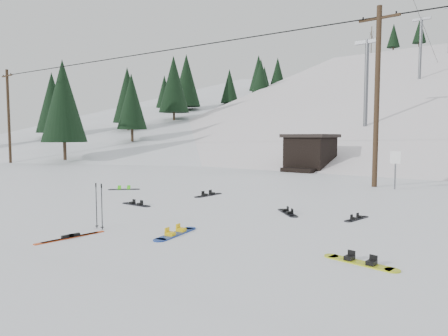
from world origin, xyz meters
The scene contains 18 objects.
ground centered at (0.00, 0.00, 0.00)m, with size 200.00×200.00×0.00m, color white.
ridge_left centered at (-36.00, 48.00, -11.00)m, with size 34.00×85.00×38.00m, color white.
treeline_left centered at (-34.00, 40.00, 0.00)m, with size 20.00×64.00×10.00m, color black, non-canonical shape.
utility_pole centered at (2.00, 14.00, 4.68)m, with size 2.00×0.26×9.00m.
utility_pole_left centered at (-32.00, 11.00, 4.68)m, with size 2.00×0.26×9.00m.
trail_sign centered at (3.10, 13.58, 1.27)m, with size 0.50×0.09×1.85m.
lift_hut centered at (-5.00, 20.94, 1.36)m, with size 3.40×4.10×2.75m.
lift_tower_near centered at (-4.00, 30.00, 7.86)m, with size 2.20×0.36×8.00m.
lift_tower_mid centered at (-4.00, 50.00, 14.36)m, with size 2.20×0.36×8.00m.
hero_snowboard centered at (1.17, 0.61, 0.03)m, with size 0.59×1.70×0.12m.
hero_skis centered at (-0.65, -1.28, 0.03)m, with size 0.23×1.82×0.09m.
ski_poles centered at (-0.95, -0.23, 0.65)m, with size 0.35×0.09×1.26m.
board_scatter_a centered at (-3.21, 2.90, 0.03)m, with size 1.46×0.28×0.10m.
board_scatter_b centered at (-2.66, 6.40, 0.03)m, with size 0.31×1.68×0.12m.
board_scatter_c centered at (-7.12, 5.37, 0.03)m, with size 1.16×1.15×0.11m.
board_scatter_d centered at (2.04, 4.96, 0.03)m, with size 1.19×1.10×0.11m.
board_scatter_e centered at (5.78, 1.21, 0.03)m, with size 1.58×0.44×0.11m.
board_scatter_f centered at (4.18, 5.44, 0.02)m, with size 0.39×1.26×0.09m.
Camera 1 is at (8.48, -6.64, 2.53)m, focal length 32.00 mm.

